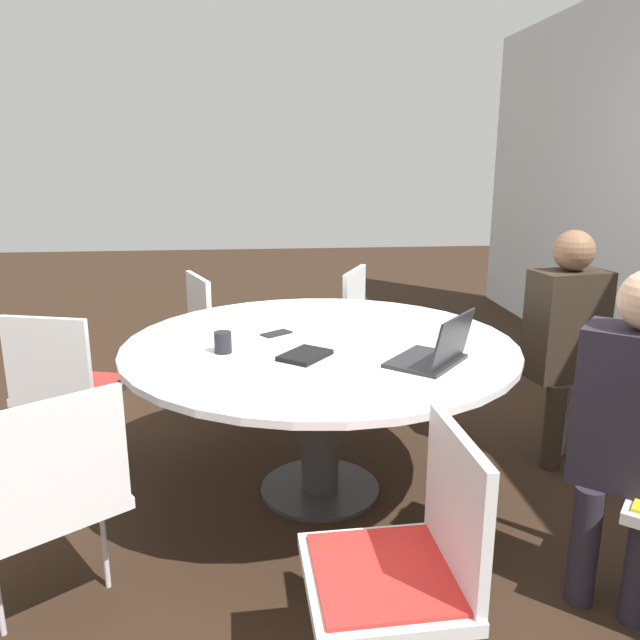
{
  "coord_description": "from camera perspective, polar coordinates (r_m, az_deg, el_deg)",
  "views": [
    {
      "loc": [
        2.65,
        -0.26,
        1.54
      ],
      "look_at": [
        0.0,
        0.0,
        0.84
      ],
      "focal_mm": 35.0,
      "sensor_mm": 36.0,
      "label": 1
    }
  ],
  "objects": [
    {
      "name": "chair_3",
      "position": [
        3.91,
        -9.11,
        -0.82
      ],
      "size": [
        0.56,
        0.55,
        0.85
      ],
      "rotation": [
        0.0,
        0.0,
        6.66
      ],
      "color": "silver",
      "rests_on": "ground_plane"
    },
    {
      "name": "chair_5",
      "position": [
        2.26,
        -23.46,
        -13.95
      ],
      "size": [
        0.6,
        0.6,
        0.85
      ],
      "rotation": [
        0.0,
        0.0,
        8.48
      ],
      "color": "silver",
      "rests_on": "ground_plane"
    },
    {
      "name": "chair_4",
      "position": [
        3.23,
        -22.21,
        -5.15
      ],
      "size": [
        0.52,
        0.54,
        0.85
      ],
      "rotation": [
        0.0,
        0.0,
        7.59
      ],
      "color": "silver",
      "rests_on": "ground_plane"
    },
    {
      "name": "person_1",
      "position": [
        3.35,
        21.7,
        -0.88
      ],
      "size": [
        0.3,
        0.39,
        1.2
      ],
      "rotation": [
        0.0,
        0.0,
        4.89
      ],
      "color": "#2D2319",
      "rests_on": "ground_plane"
    },
    {
      "name": "ground_plane",
      "position": [
        3.08,
        0.0,
        -15.27
      ],
      "size": [
        16.0,
        16.0,
        0.0
      ],
      "primitive_type": "plane",
      "color": "black"
    },
    {
      "name": "laptop",
      "position": [
        2.51,
        10.59,
        -2.91
      ],
      "size": [
        0.4,
        0.4,
        0.21
      ],
      "rotation": [
        0.0,
        0.0,
        -0.7
      ],
      "color": "#232326",
      "rests_on": "conference_table"
    },
    {
      "name": "cell_phone",
      "position": [
        2.9,
        -4.01,
        -1.23
      ],
      "size": [
        0.14,
        0.15,
        0.01
      ],
      "color": "black",
      "rests_on": "conference_table"
    },
    {
      "name": "chair_2",
      "position": [
        4.0,
        4.88,
        -0.37
      ],
      "size": [
        0.58,
        0.57,
        0.85
      ],
      "rotation": [
        0.0,
        0.0,
        5.85
      ],
      "color": "silver",
      "rests_on": "ground_plane"
    },
    {
      "name": "person_0",
      "position": [
        2.35,
        26.76,
        -7.97
      ],
      "size": [
        0.4,
        0.42,
        1.2
      ],
      "rotation": [
        0.0,
        0.0,
        4.01
      ],
      "color": "#231E28",
      "rests_on": "ground_plane"
    },
    {
      "name": "conference_table",
      "position": [
        2.82,
        0.0,
        -4.27
      ],
      "size": [
        1.74,
        1.74,
        0.74
      ],
      "color": "#333333",
      "rests_on": "ground_plane"
    },
    {
      "name": "chair_6",
      "position": [
        1.81,
        8.07,
        -20.45
      ],
      "size": [
        0.46,
        0.44,
        0.85
      ],
      "rotation": [
        0.0,
        0.0,
        9.47
      ],
      "color": "silver",
      "rests_on": "ground_plane"
    },
    {
      "name": "spiral_notebook",
      "position": [
        2.57,
        -1.39,
        -3.24
      ],
      "size": [
        0.26,
        0.25,
        0.02
      ],
      "color": "black",
      "rests_on": "conference_table"
    },
    {
      "name": "coffee_cup",
      "position": [
        2.65,
        -8.86,
        -2.03
      ],
      "size": [
        0.07,
        0.07,
        0.09
      ],
      "color": "black",
      "rests_on": "conference_table"
    },
    {
      "name": "chair_1",
      "position": [
        3.61,
        23.67,
        -3.25
      ],
      "size": [
        0.49,
        0.51,
        0.85
      ],
      "rotation": [
        0.0,
        0.0,
        4.89
      ],
      "color": "silver",
      "rests_on": "ground_plane"
    }
  ]
}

